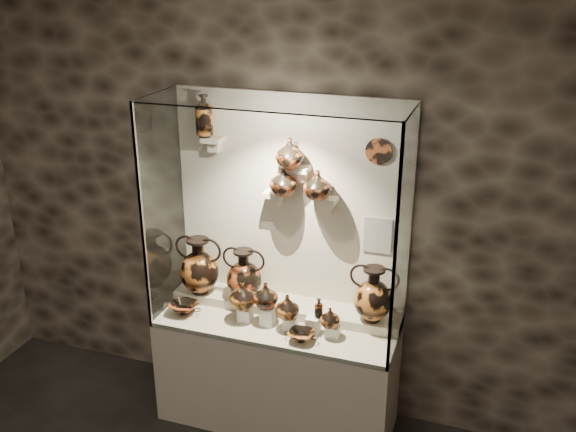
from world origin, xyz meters
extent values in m
cube|color=black|center=(0.00, 2.50, 1.60)|extent=(5.00, 0.02, 3.20)
cube|color=beige|center=(0.00, 2.18, 0.40)|extent=(1.70, 0.60, 0.80)
cube|color=#C2B597|center=(0.00, 2.18, 0.82)|extent=(1.68, 0.58, 0.03)
cube|color=#C2B597|center=(0.00, 2.35, 0.85)|extent=(1.70, 0.25, 0.10)
cube|color=beige|center=(0.00, 2.50, 1.60)|extent=(1.70, 0.03, 1.60)
cube|color=white|center=(0.00, 1.88, 1.60)|extent=(1.70, 0.01, 1.60)
cube|color=white|center=(-0.85, 2.18, 1.60)|extent=(0.01, 0.60, 1.60)
cube|color=white|center=(0.85, 2.18, 1.60)|extent=(0.01, 0.60, 1.60)
cube|color=white|center=(0.00, 2.18, 2.40)|extent=(1.70, 0.60, 0.01)
cube|color=gray|center=(-0.84, 1.89, 1.60)|extent=(0.02, 0.02, 1.60)
cube|color=gray|center=(0.84, 1.89, 1.60)|extent=(0.02, 0.02, 1.60)
cube|color=white|center=(-0.22, 2.13, 0.88)|extent=(0.09, 0.09, 0.10)
cube|color=white|center=(-0.05, 2.13, 0.90)|extent=(0.09, 0.09, 0.13)
cube|color=white|center=(0.12, 2.13, 0.88)|extent=(0.09, 0.09, 0.09)
cube|color=white|center=(0.28, 2.13, 0.89)|extent=(0.09, 0.09, 0.12)
cube|color=white|center=(0.42, 2.13, 0.87)|extent=(0.09, 0.09, 0.08)
cube|color=beige|center=(-0.55, 2.42, 2.05)|extent=(0.14, 0.12, 0.04)
cube|color=beige|center=(-0.10, 2.42, 1.70)|extent=(0.14, 0.12, 0.04)
cube|color=beige|center=(0.10, 2.42, 1.90)|extent=(0.10, 0.12, 0.04)
cube|color=beige|center=(0.28, 2.42, 1.70)|extent=(0.14, 0.12, 0.04)
imported|color=#A5581F|center=(-0.24, 2.13, 1.03)|extent=(0.26, 0.26, 0.20)
imported|color=#9A3E1B|center=(-0.07, 2.15, 1.05)|extent=(0.18, 0.18, 0.18)
imported|color=#A5581F|center=(0.10, 2.11, 1.01)|extent=(0.22, 0.22, 0.17)
imported|color=#A5581F|center=(0.40, 2.11, 0.98)|extent=(0.15, 0.15, 0.14)
imported|color=#9A3E1B|center=(-0.02, 2.37, 1.82)|extent=(0.23, 0.23, 0.20)
imported|color=#9A3E1B|center=(0.03, 2.37, 2.02)|extent=(0.25, 0.25, 0.20)
imported|color=#9A3E1B|center=(0.22, 2.38, 1.82)|extent=(0.25, 0.25, 0.20)
cylinder|color=#A64A20|center=(0.61, 2.47, 2.06)|extent=(0.18, 0.02, 0.18)
cube|color=beige|center=(0.63, 2.47, 1.46)|extent=(0.19, 0.01, 0.26)
camera|label=1|loc=(1.34, -1.52, 3.19)|focal=40.00mm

